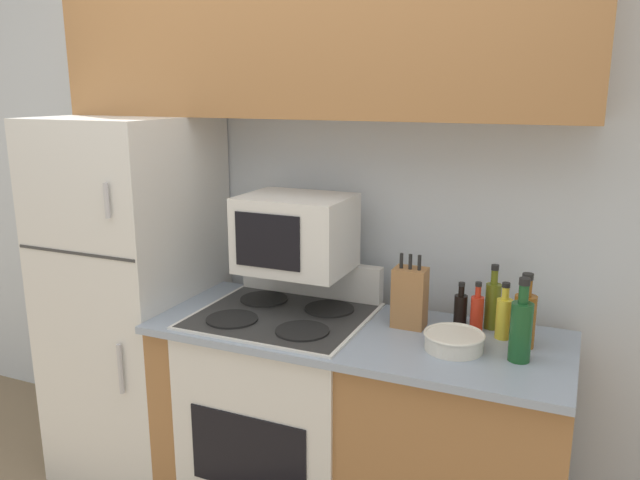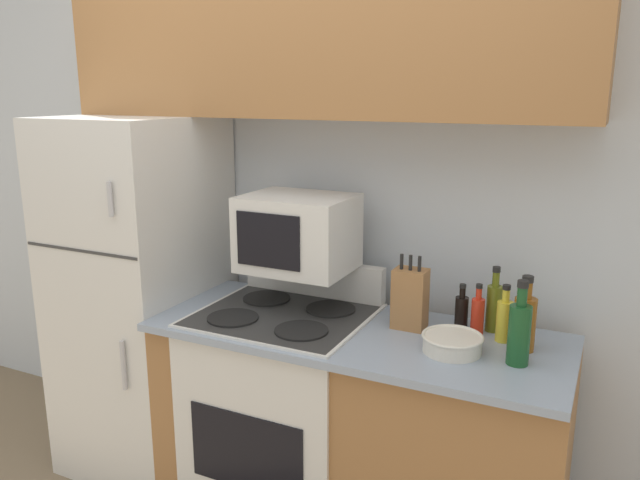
% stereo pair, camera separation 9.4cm
% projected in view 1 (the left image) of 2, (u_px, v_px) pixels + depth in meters
% --- Properties ---
extents(wall_back, '(8.00, 0.05, 2.55)m').
position_uv_depth(wall_back, '(326.00, 209.00, 2.89)').
color(wall_back, silver).
rests_on(wall_back, ground_plane).
extents(lower_cabinets, '(1.63, 0.65, 0.89)m').
position_uv_depth(lower_cabinets, '(356.00, 428.00, 2.58)').
color(lower_cabinets, '#9E6B3D').
rests_on(lower_cabinets, ground_plane).
extents(refrigerator, '(0.64, 0.73, 1.70)m').
position_uv_depth(refrigerator, '(136.00, 298.00, 2.96)').
color(refrigerator, silver).
rests_on(refrigerator, ground_plane).
extents(upper_cabinets, '(2.27, 0.33, 0.71)m').
position_uv_depth(upper_cabinets, '(308.00, 29.00, 2.53)').
color(upper_cabinets, '#9E6B3D').
rests_on(upper_cabinets, refrigerator).
extents(stove, '(0.70, 0.64, 1.06)m').
position_uv_depth(stove, '(284.00, 409.00, 2.69)').
color(stove, silver).
rests_on(stove, ground_plane).
extents(microwave, '(0.45, 0.36, 0.32)m').
position_uv_depth(microwave, '(297.00, 233.00, 2.61)').
color(microwave, silver).
rests_on(microwave, stove).
extents(knife_block, '(0.13, 0.10, 0.30)m').
position_uv_depth(knife_block, '(410.00, 297.00, 2.46)').
color(knife_block, '#9E6B3D').
rests_on(knife_block, lower_cabinets).
extents(bowl, '(0.22, 0.22, 0.07)m').
position_uv_depth(bowl, '(454.00, 341.00, 2.26)').
color(bowl, silver).
rests_on(bowl, lower_cabinets).
extents(bottle_whiskey, '(0.08, 0.08, 0.28)m').
position_uv_depth(bottle_whiskey, '(525.00, 318.00, 2.26)').
color(bottle_whiskey, brown).
rests_on(bottle_whiskey, lower_cabinets).
extents(bottle_olive_oil, '(0.06, 0.06, 0.26)m').
position_uv_depth(bottle_olive_oil, '(493.00, 304.00, 2.44)').
color(bottle_olive_oil, '#5B6619').
rests_on(bottle_olive_oil, lower_cabinets).
extents(bottle_wine_green, '(0.08, 0.08, 0.30)m').
position_uv_depth(bottle_wine_green, '(521.00, 329.00, 2.15)').
color(bottle_wine_green, '#194C23').
rests_on(bottle_wine_green, lower_cabinets).
extents(bottle_hot_sauce, '(0.05, 0.05, 0.20)m').
position_uv_depth(bottle_hot_sauce, '(477.00, 312.00, 2.42)').
color(bottle_hot_sauce, red).
rests_on(bottle_hot_sauce, lower_cabinets).
extents(bottle_soy_sauce, '(0.05, 0.05, 0.18)m').
position_uv_depth(bottle_soy_sauce, '(460.00, 309.00, 2.48)').
color(bottle_soy_sauce, black).
rests_on(bottle_soy_sauce, lower_cabinets).
extents(bottle_cooking_spray, '(0.06, 0.06, 0.22)m').
position_uv_depth(bottle_cooking_spray, '(504.00, 316.00, 2.35)').
color(bottle_cooking_spray, gold).
rests_on(bottle_cooking_spray, lower_cabinets).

